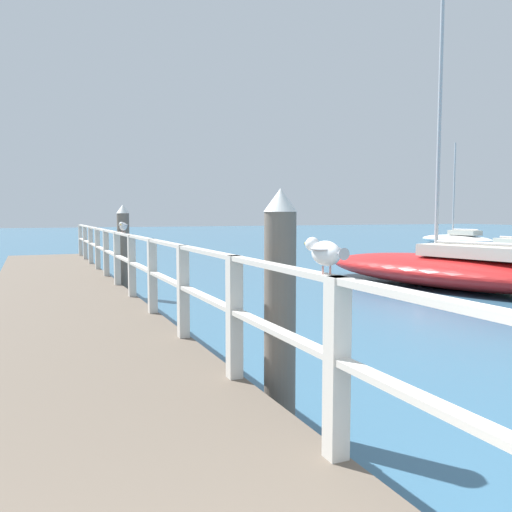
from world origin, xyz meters
name	(u,v)px	position (x,y,z in m)	size (l,w,h in m)	color
pier_deck	(62,307)	(0.00, 9.92, 0.25)	(2.40, 19.83, 0.50)	brown
pier_railing	(124,255)	(1.12, 9.92, 1.16)	(0.12, 18.35, 1.08)	beige
dock_piling_near	(280,311)	(1.50, 3.99, 1.09)	(0.29, 0.29, 2.16)	#6B6056
dock_piling_far	(124,251)	(1.50, 12.28, 1.09)	(0.29, 0.29, 2.16)	#6B6056
seagull_foreground	(325,252)	(1.12, 2.60, 1.71)	(0.18, 0.48, 0.21)	white
seagull_background	(123,226)	(1.12, 9.90, 1.71)	(0.24, 0.46, 0.21)	white
boat_1	(451,269)	(9.69, 10.46, 0.48)	(4.57, 8.40, 8.30)	red
boat_4	(457,239)	(24.49, 25.34, 0.39)	(2.03, 5.57, 6.46)	white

